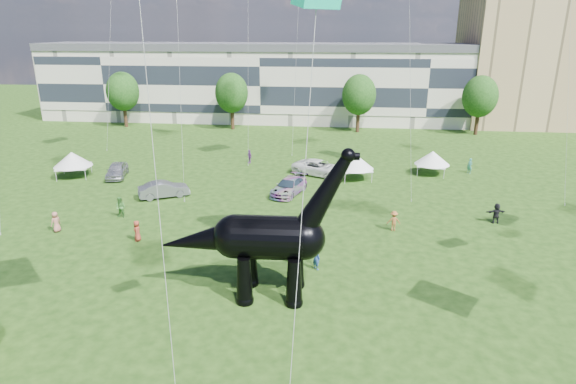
# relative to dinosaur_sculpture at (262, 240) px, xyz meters

# --- Properties ---
(ground) EXTENTS (220.00, 220.00, 0.00)m
(ground) POSITION_rel_dinosaur_sculpture_xyz_m (-1.01, -3.10, -3.64)
(ground) COLOR #16330C
(ground) RESTS_ON ground
(terrace_row) EXTENTS (78.00, 11.00, 12.00)m
(terrace_row) POSITION_rel_dinosaur_sculpture_xyz_m (-9.01, 58.90, 2.36)
(terrace_row) COLOR beige
(terrace_row) RESTS_ON ground
(apartment_block) EXTENTS (28.00, 18.00, 22.00)m
(apartment_block) POSITION_rel_dinosaur_sculpture_xyz_m (38.99, 61.90, 7.36)
(apartment_block) COLOR tan
(apartment_block) RESTS_ON ground
(tree_far_left) EXTENTS (5.20, 5.20, 9.44)m
(tree_far_left) POSITION_rel_dinosaur_sculpture_xyz_m (-31.01, 49.90, 2.65)
(tree_far_left) COLOR #382314
(tree_far_left) RESTS_ON ground
(tree_mid_left) EXTENTS (5.20, 5.20, 9.44)m
(tree_mid_left) POSITION_rel_dinosaur_sculpture_xyz_m (-13.01, 49.90, 2.65)
(tree_mid_left) COLOR #382314
(tree_mid_left) RESTS_ON ground
(tree_mid_right) EXTENTS (5.20, 5.20, 9.44)m
(tree_mid_right) POSITION_rel_dinosaur_sculpture_xyz_m (6.99, 49.90, 2.65)
(tree_mid_right) COLOR #382314
(tree_mid_right) RESTS_ON ground
(tree_far_right) EXTENTS (5.20, 5.20, 9.44)m
(tree_far_right) POSITION_rel_dinosaur_sculpture_xyz_m (24.99, 49.90, 2.65)
(tree_far_right) COLOR #382314
(tree_far_right) RESTS_ON ground
(dinosaur_sculpture) EXTENTS (11.78, 3.31, 9.65)m
(dinosaur_sculpture) POSITION_rel_dinosaur_sculpture_xyz_m (0.00, 0.00, 0.00)
(dinosaur_sculpture) COLOR black
(dinosaur_sculpture) RESTS_ON ground
(car_silver) EXTENTS (2.99, 5.05, 1.61)m
(car_silver) POSITION_rel_dinosaur_sculpture_xyz_m (-19.76, 22.39, -2.84)
(car_silver) COLOR #B5B5BA
(car_silver) RESTS_ON ground
(car_grey) EXTENTS (5.00, 3.71, 1.58)m
(car_grey) POSITION_rel_dinosaur_sculpture_xyz_m (-12.34, 16.64, -2.86)
(car_grey) COLOR slate
(car_grey) RESTS_ON ground
(car_white) EXTENTS (6.58, 4.96, 1.66)m
(car_white) POSITION_rel_dinosaur_sculpture_xyz_m (2.14, 25.73, -2.81)
(car_white) COLOR white
(car_white) RESTS_ON ground
(car_dark) EXTENTS (3.76, 5.83, 1.57)m
(car_dark) POSITION_rel_dinosaur_sculpture_xyz_m (-0.45, 18.91, -2.86)
(car_dark) COLOR #595960
(car_dark) RESTS_ON ground
(gazebo_near) EXTENTS (4.88, 4.88, 2.78)m
(gazebo_near) POSITION_rel_dinosaur_sculpture_xyz_m (6.04, 24.62, -1.69)
(gazebo_near) COLOR white
(gazebo_near) RESTS_ON ground
(gazebo_far) EXTENTS (4.53, 4.53, 2.65)m
(gazebo_far) POSITION_rel_dinosaur_sculpture_xyz_m (14.61, 27.44, -1.78)
(gazebo_far) COLOR white
(gazebo_far) RESTS_ON ground
(gazebo_left) EXTENTS (4.97, 4.97, 2.80)m
(gazebo_left) POSITION_rel_dinosaur_sculpture_xyz_m (-24.53, 22.05, -1.67)
(gazebo_left) COLOR silver
(gazebo_left) RESTS_ON ground
(visitors) EXTENTS (51.60, 43.51, 1.85)m
(visitors) POSITION_rel_dinosaur_sculpture_xyz_m (-2.33, 10.39, -2.79)
(visitors) COLOR brown
(visitors) RESTS_ON ground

